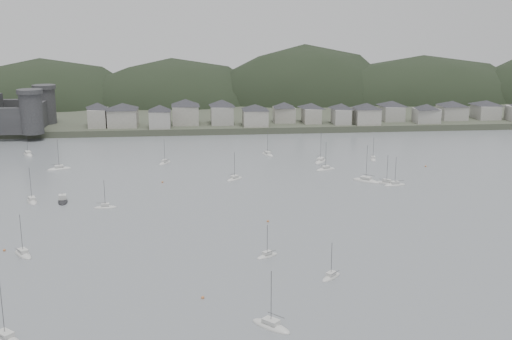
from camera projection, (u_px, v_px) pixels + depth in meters
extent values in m
plane|color=slate|center=(291.00, 281.00, 134.42)|extent=(900.00, 900.00, 0.00)
cube|color=#383D2D|center=(223.00, 98.00, 419.17)|extent=(900.00, 250.00, 3.00)
ellipsoid|color=black|center=(45.00, 124.00, 388.84)|extent=(138.98, 92.48, 81.13)
ellipsoid|color=black|center=(173.00, 122.00, 397.36)|extent=(132.08, 90.41, 79.74)
ellipsoid|color=black|center=(303.00, 124.00, 406.15)|extent=(133.88, 88.37, 101.41)
ellipsoid|color=black|center=(420.00, 119.00, 408.07)|extent=(165.81, 81.78, 82.55)
cylinder|color=#303032|center=(31.00, 114.00, 283.04)|extent=(10.00, 10.00, 18.00)
cylinder|color=#303032|center=(45.00, 106.00, 310.21)|extent=(10.00, 10.00, 17.00)
cube|color=#303032|center=(39.00, 116.00, 297.28)|extent=(3.50, 30.00, 12.00)
cube|color=gray|center=(98.00, 118.00, 302.21)|extent=(8.34, 12.91, 8.59)
pyramid|color=#242428|center=(98.00, 106.00, 300.83)|extent=(15.78, 15.78, 3.01)
cube|color=gray|center=(123.00, 118.00, 302.76)|extent=(13.68, 13.35, 8.36)
pyramid|color=#242428|center=(122.00, 106.00, 301.42)|extent=(20.07, 20.07, 2.93)
cube|color=#999690|center=(160.00, 119.00, 299.40)|extent=(9.78, 10.20, 8.08)
pyramid|color=#242428|center=(160.00, 108.00, 298.10)|extent=(14.83, 14.83, 2.83)
cube|color=gray|center=(186.00, 115.00, 309.76)|extent=(12.59, 13.33, 9.09)
pyramid|color=#242428|center=(185.00, 102.00, 308.30)|extent=(19.24, 19.24, 3.18)
cube|color=#999690|center=(222.00, 115.00, 310.02)|extent=(10.74, 12.17, 8.87)
pyramid|color=#242428|center=(222.00, 103.00, 308.60)|extent=(17.01, 17.01, 3.10)
cube|color=gray|center=(255.00, 118.00, 305.34)|extent=(11.63, 12.09, 7.69)
pyramid|color=#242428|center=(255.00, 107.00, 304.10)|extent=(17.61, 17.61, 2.69)
cube|color=gray|center=(284.00, 115.00, 315.24)|extent=(10.37, 9.35, 7.44)
pyramid|color=#242428|center=(284.00, 105.00, 314.04)|extent=(14.65, 14.65, 2.60)
cube|color=gray|center=(311.00, 115.00, 314.25)|extent=(8.24, 12.20, 7.22)
pyramid|color=#242428|center=(312.00, 106.00, 313.09)|extent=(15.17, 15.17, 2.53)
cube|color=#999690|center=(341.00, 116.00, 310.50)|extent=(8.06, 10.91, 7.46)
pyramid|color=#242428|center=(341.00, 106.00, 309.30)|extent=(14.08, 14.08, 2.61)
cube|color=gray|center=(366.00, 116.00, 310.24)|extent=(11.73, 11.78, 7.66)
pyramid|color=#242428|center=(367.00, 106.00, 309.01)|extent=(17.46, 17.46, 2.68)
cube|color=#999690|center=(392.00, 113.00, 321.34)|extent=(10.19, 13.02, 7.33)
pyramid|color=#242428|center=(392.00, 103.00, 320.16)|extent=(17.23, 17.23, 2.57)
cube|color=#999690|center=(426.00, 116.00, 314.30)|extent=(11.70, 9.81, 6.88)
pyramid|color=#242428|center=(427.00, 106.00, 313.19)|extent=(15.97, 15.97, 2.41)
cube|color=#999690|center=(452.00, 112.00, 324.47)|extent=(12.83, 12.48, 7.00)
pyramid|color=#242428|center=(453.00, 103.00, 323.35)|extent=(18.79, 18.79, 2.45)
cube|color=#999690|center=(486.00, 112.00, 326.76)|extent=(11.07, 13.50, 6.97)
pyramid|color=#242428|center=(486.00, 103.00, 325.64)|extent=(18.25, 18.25, 2.44)
ellipsoid|color=beige|center=(331.00, 277.00, 135.98)|extent=(5.81, 5.80, 1.24)
cube|color=beige|center=(331.00, 273.00, 135.76)|extent=(2.51, 2.50, 0.70)
cylinder|color=#3F3F42|center=(332.00, 260.00, 135.02)|extent=(0.12, 0.12, 7.77)
cylinder|color=#3F3F42|center=(336.00, 272.00, 134.94)|extent=(2.06, 2.04, 0.10)
ellipsoid|color=beige|center=(165.00, 163.00, 241.06)|extent=(5.78, 7.70, 1.50)
cube|color=beige|center=(165.00, 161.00, 240.81)|extent=(2.73, 3.10, 0.70)
cylinder|color=#3F3F42|center=(164.00, 151.00, 239.91)|extent=(0.12, 0.12, 9.37)
cylinder|color=#3F3F42|center=(166.00, 160.00, 239.61)|extent=(1.75, 2.98, 0.10)
ellipsoid|color=beige|center=(235.00, 179.00, 217.24)|extent=(7.05, 6.94, 1.50)
cube|color=beige|center=(235.00, 176.00, 216.99)|extent=(3.03, 3.01, 0.70)
cylinder|color=#3F3F42|center=(235.00, 166.00, 216.10)|extent=(0.12, 0.12, 9.36)
cylinder|color=#3F3F42|center=(232.00, 174.00, 217.68)|extent=(2.49, 2.42, 0.10)
ellipsoid|color=beige|center=(387.00, 184.00, 211.99)|extent=(7.69, 6.34, 1.53)
cube|color=beige|center=(387.00, 180.00, 211.74)|extent=(3.16, 2.90, 0.70)
cylinder|color=#3F3F42|center=(387.00, 169.00, 210.82)|extent=(0.12, 0.12, 9.56)
cylinder|color=#3F3F42|center=(384.00, 180.00, 210.74)|extent=(2.90, 2.03, 0.10)
ellipsoid|color=beige|center=(271.00, 327.00, 114.41)|extent=(7.89, 8.05, 1.71)
cube|color=beige|center=(271.00, 321.00, 114.14)|extent=(3.43, 3.46, 0.70)
cylinder|color=#3F3F42|center=(271.00, 299.00, 113.11)|extent=(0.12, 0.12, 10.68)
cylinder|color=#3F3F42|center=(276.00, 315.00, 115.18)|extent=(2.74, 2.84, 0.10)
ellipsoid|color=beige|center=(395.00, 185.00, 209.74)|extent=(7.86, 3.62, 1.51)
cube|color=beige|center=(395.00, 182.00, 209.49)|extent=(2.88, 2.07, 0.70)
cylinder|color=#3F3F42|center=(396.00, 171.00, 208.58)|extent=(0.12, 0.12, 9.46)
cylinder|color=#3F3F42|center=(399.00, 181.00, 209.28)|extent=(3.37, 0.65, 0.10)
ellipsoid|color=beige|center=(5.00, 340.00, 109.88)|extent=(8.46, 7.93, 1.76)
cube|color=beige|center=(5.00, 333.00, 109.60)|extent=(3.59, 3.49, 0.70)
cylinder|color=#3F3F42|center=(2.00, 310.00, 108.54)|extent=(0.12, 0.12, 10.99)
ellipsoid|color=beige|center=(325.00, 170.00, 231.00)|extent=(8.48, 5.75, 1.63)
cube|color=beige|center=(326.00, 167.00, 230.73)|extent=(3.33, 2.81, 0.70)
cylinder|color=#3F3F42|center=(326.00, 156.00, 229.75)|extent=(0.12, 0.12, 10.17)
cylinder|color=#3F3F42|center=(322.00, 165.00, 231.06)|extent=(3.37, 1.62, 0.10)
ellipsoid|color=beige|center=(268.00, 155.00, 255.55)|extent=(5.43, 8.23, 1.58)
cube|color=beige|center=(268.00, 152.00, 255.29)|extent=(2.68, 3.22, 0.70)
cylinder|color=#3F3F42|center=(268.00, 143.00, 254.34)|extent=(0.12, 0.12, 9.85)
cylinder|color=#3F3F42|center=(269.00, 150.00, 256.47)|extent=(1.49, 3.30, 0.10)
ellipsoid|color=beige|center=(366.00, 181.00, 214.88)|extent=(9.35, 8.95, 1.96)
cube|color=beige|center=(366.00, 178.00, 214.57)|extent=(3.99, 3.91, 0.70)
cylinder|color=#3F3F42|center=(367.00, 163.00, 213.38)|extent=(0.12, 0.12, 12.27)
cylinder|color=#3F3F42|center=(369.00, 175.00, 215.72)|extent=(3.32, 3.06, 0.10)
ellipsoid|color=beige|center=(373.00, 160.00, 247.22)|extent=(3.44, 7.20, 1.38)
cube|color=beige|center=(373.00, 157.00, 246.99)|extent=(1.94, 2.66, 0.70)
cylinder|color=#3F3F42|center=(373.00, 148.00, 246.16)|extent=(0.12, 0.12, 8.64)
cylinder|color=#3F3F42|center=(372.00, 155.00, 248.02)|extent=(0.67, 3.08, 0.10)
ellipsoid|color=beige|center=(32.00, 202.00, 191.36)|extent=(5.64, 8.74, 1.67)
cube|color=beige|center=(32.00, 198.00, 191.09)|extent=(2.81, 3.40, 0.70)
cylinder|color=#3F3F42|center=(31.00, 185.00, 190.09)|extent=(0.12, 0.12, 10.43)
cylinder|color=#3F3F42|center=(28.00, 198.00, 189.56)|extent=(1.52, 3.51, 0.10)
ellipsoid|color=beige|center=(59.00, 169.00, 231.60)|extent=(9.08, 5.64, 1.73)
cube|color=beige|center=(59.00, 166.00, 231.33)|extent=(3.51, 2.85, 0.70)
cylinder|color=#3F3F42|center=(58.00, 154.00, 230.28)|extent=(0.12, 0.12, 10.83)
cylinder|color=#3F3F42|center=(55.00, 164.00, 231.58)|extent=(3.68, 1.47, 0.10)
ellipsoid|color=beige|center=(267.00, 256.00, 147.90)|extent=(6.14, 4.93, 1.21)
cube|color=beige|center=(267.00, 253.00, 147.68)|extent=(2.51, 2.27, 0.70)
cylinder|color=#3F3F42|center=(267.00, 240.00, 146.96)|extent=(0.12, 0.12, 7.58)
cylinder|color=#3F3F42|center=(271.00, 251.00, 147.07)|extent=(2.34, 1.57, 0.10)
ellipsoid|color=beige|center=(105.00, 208.00, 185.31)|extent=(6.66, 2.39, 1.32)
cube|color=beige|center=(105.00, 205.00, 185.08)|extent=(2.36, 1.54, 0.70)
cylinder|color=#3F3F42|center=(105.00, 194.00, 184.30)|extent=(0.12, 0.12, 8.22)
cylinder|color=#3F3F42|center=(101.00, 203.00, 184.89)|extent=(2.96, 0.23, 0.10)
ellipsoid|color=beige|center=(28.00, 155.00, 255.73)|extent=(6.54, 9.19, 1.77)
cube|color=beige|center=(28.00, 152.00, 255.44)|extent=(3.14, 3.65, 0.70)
cylinder|color=#3F3F42|center=(27.00, 141.00, 254.37)|extent=(0.12, 0.12, 11.08)
cylinder|color=#3F3F42|center=(25.00, 151.00, 253.87)|extent=(1.90, 3.60, 0.10)
ellipsoid|color=beige|center=(320.00, 162.00, 243.50)|extent=(7.28, 9.58, 1.87)
cube|color=beige|center=(321.00, 159.00, 243.20)|extent=(3.42, 3.86, 0.70)
cylinder|color=#3F3F42|center=(321.00, 147.00, 242.07)|extent=(0.12, 0.12, 11.68)
cylinder|color=#3F3F42|center=(318.00, 156.00, 244.40)|extent=(2.20, 3.69, 0.10)
ellipsoid|color=beige|center=(23.00, 255.00, 148.81)|extent=(6.55, 7.89, 1.57)
cube|color=beige|center=(23.00, 251.00, 148.55)|extent=(2.99, 3.24, 0.70)
cylinder|color=#3F3F42|center=(21.00, 234.00, 147.61)|extent=(0.12, 0.12, 9.82)
cylinder|color=#3F3F42|center=(18.00, 250.00, 147.22)|extent=(2.10, 2.96, 0.10)
ellipsoid|color=black|center=(63.00, 202.00, 191.21)|extent=(4.14, 8.30, 1.75)
cube|color=beige|center=(62.00, 197.00, 190.84)|extent=(2.59, 2.72, 1.40)
cylinder|color=#3F3F42|center=(62.00, 194.00, 190.63)|extent=(0.10, 0.10, 1.20)
sphere|color=#BA6F3E|center=(162.00, 182.00, 213.37)|extent=(0.70, 0.70, 0.70)
sphere|color=#BA6F3E|center=(426.00, 166.00, 235.84)|extent=(0.70, 0.70, 0.70)
sphere|color=#BA6F3E|center=(268.00, 221.00, 172.78)|extent=(0.70, 0.70, 0.70)
sphere|color=#BA6F3E|center=(203.00, 298.00, 126.00)|extent=(0.70, 0.70, 0.70)
sphere|color=#BA6F3E|center=(4.00, 250.00, 151.42)|extent=(0.70, 0.70, 0.70)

